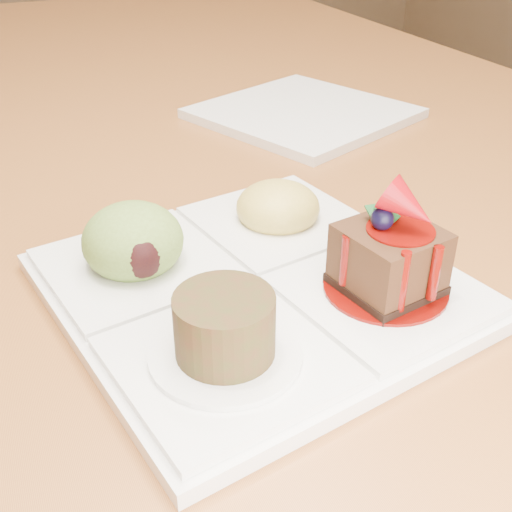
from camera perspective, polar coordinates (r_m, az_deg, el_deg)
name	(u,v)px	position (r m, az deg, el deg)	size (l,w,h in m)	color
ground	(224,456)	(1.38, -2.85, -17.36)	(6.00, 6.00, 0.00)	brown
dining_table	(212,139)	(0.98, -3.90, 10.31)	(1.00, 1.80, 0.75)	#965E26
sampler_plate	(250,269)	(0.48, -0.50, -1.20)	(0.32, 0.32, 0.11)	white
second_plate	(303,113)	(0.86, 4.23, 12.54)	(0.23, 0.23, 0.01)	white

